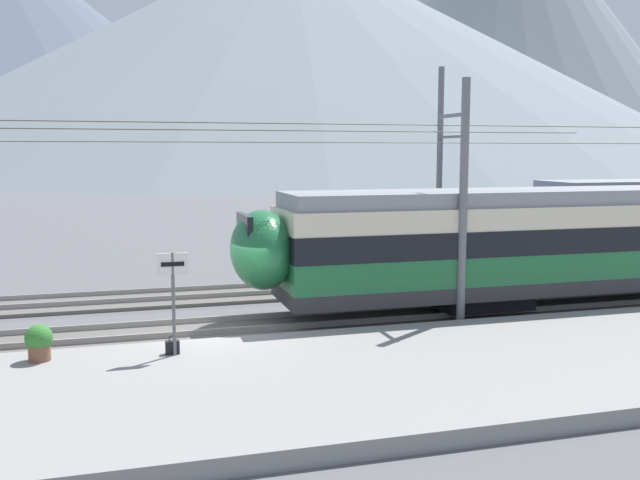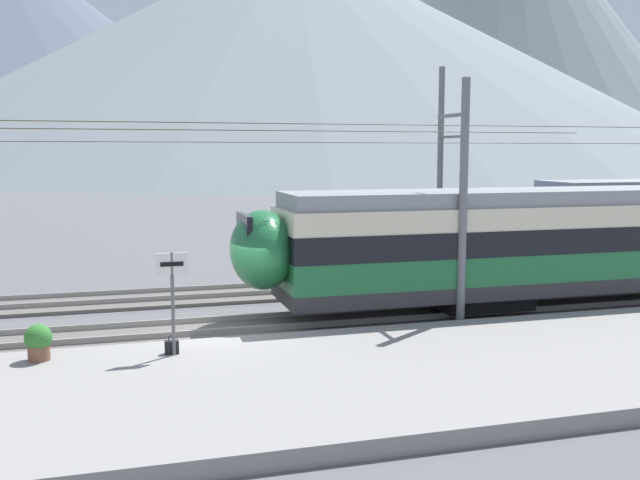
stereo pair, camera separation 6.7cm
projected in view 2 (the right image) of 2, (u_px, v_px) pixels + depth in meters
name	position (u px, v px, depth m)	size (l,w,h in m)	color
ground_plane	(219.00, 342.00, 18.68)	(400.00, 400.00, 0.00)	#565659
platform_slab	(248.00, 388.00, 14.45)	(120.00, 7.05, 0.36)	gray
track_near	(214.00, 330.00, 19.65)	(120.00, 3.00, 0.28)	#5B5651
track_far	(196.00, 296.00, 24.26)	(120.00, 3.00, 0.28)	#5B5651
catenary_mast_mid	(461.00, 198.00, 19.71)	(40.19, 1.81, 7.04)	slate
catenary_mast_far_side	(442.00, 169.00, 28.30)	(40.19, 2.35, 8.37)	slate
platform_sign	(172.00, 281.00, 15.99)	(0.70, 0.08, 2.38)	#59595B
handbag_near_sign	(172.00, 347.00, 16.29)	(0.32, 0.18, 0.44)	black
potted_plant_platform_edge	(38.00, 340.00, 15.74)	(0.61, 0.61, 0.83)	brown
mountain_central_peak	(293.00, 56.00, 185.54)	(217.81, 217.81, 60.20)	slate
mountain_right_ridge	(506.00, 24.00, 223.06)	(130.72, 130.72, 90.10)	slate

